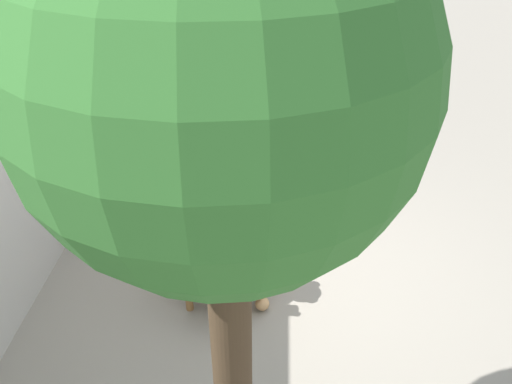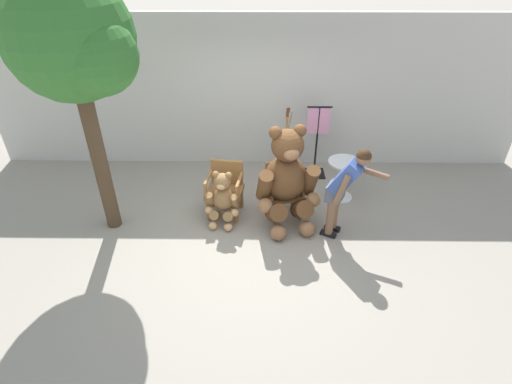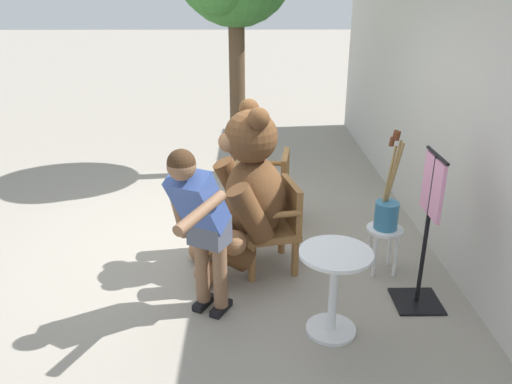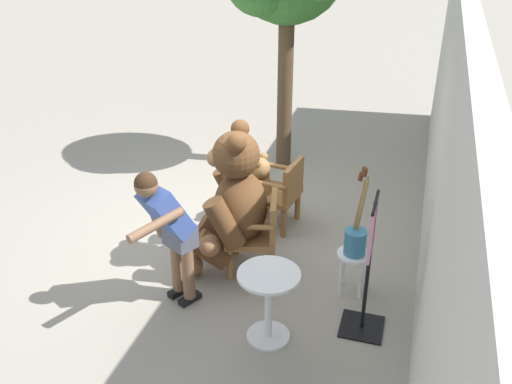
{
  "view_description": "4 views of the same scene",
  "coord_description": "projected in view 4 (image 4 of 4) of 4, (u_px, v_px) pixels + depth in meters",
  "views": [
    {
      "loc": [
        -3.94,
        0.02,
        3.52
      ],
      "look_at": [
        -0.05,
        0.22,
        0.93
      ],
      "focal_mm": 35.0,
      "sensor_mm": 36.0,
      "label": 1
    },
    {
      "loc": [
        0.09,
        -4.76,
        3.92
      ],
      "look_at": [
        0.03,
        0.23,
        0.63
      ],
      "focal_mm": 28.0,
      "sensor_mm": 36.0,
      "label": 2
    },
    {
      "loc": [
        4.77,
        0.4,
        2.55
      ],
      "look_at": [
        0.24,
        0.46,
        0.69
      ],
      "focal_mm": 35.0,
      "sensor_mm": 36.0,
      "label": 3
    },
    {
      "loc": [
        5.38,
        2.1,
        3.65
      ],
      "look_at": [
        0.13,
        0.52,
        0.74
      ],
      "focal_mm": 40.0,
      "sensor_mm": 36.0,
      "label": 4
    }
  ],
  "objects": [
    {
      "name": "white_stool",
      "position": [
        353.0,
        262.0,
        5.71
      ],
      "size": [
        0.34,
        0.34,
        0.46
      ],
      "color": "white",
      "rests_on": "ground"
    },
    {
      "name": "wooden_chair_right",
      "position": [
        258.0,
        231.0,
        6.03
      ],
      "size": [
        0.66,
        0.63,
        0.86
      ],
      "color": "olive",
      "rests_on": "ground"
    },
    {
      "name": "back_wall",
      "position": [
        445.0,
        152.0,
        5.53
      ],
      "size": [
        10.0,
        0.16,
        2.8
      ],
      "primitive_type": "cube",
      "color": "beige",
      "rests_on": "ground"
    },
    {
      "name": "round_side_table",
      "position": [
        269.0,
        298.0,
        5.05
      ],
      "size": [
        0.56,
        0.56,
        0.72
      ],
      "color": "silver",
      "rests_on": "ground"
    },
    {
      "name": "wooden_chair_left",
      "position": [
        280.0,
        191.0,
        6.82
      ],
      "size": [
        0.63,
        0.59,
        0.86
      ],
      "color": "olive",
      "rests_on": "ground"
    },
    {
      "name": "ground_plane",
      "position": [
        218.0,
        236.0,
        6.8
      ],
      "size": [
        60.0,
        60.0,
        0.0
      ],
      "primitive_type": "plane",
      "color": "gray"
    },
    {
      "name": "brush_bucket",
      "position": [
        356.0,
        237.0,
        5.58
      ],
      "size": [
        0.22,
        0.22,
        0.94
      ],
      "color": "teal",
      "rests_on": "white_stool"
    },
    {
      "name": "teddy_bear_large",
      "position": [
        232.0,
        201.0,
        5.91
      ],
      "size": [
        1.01,
        1.01,
        1.62
      ],
      "color": "brown",
      "rests_on": "ground"
    },
    {
      "name": "teddy_bear_small",
      "position": [
        257.0,
        189.0,
        6.92
      ],
      "size": [
        0.55,
        0.54,
        0.89
      ],
      "color": "olive",
      "rests_on": "ground"
    },
    {
      "name": "person_visitor",
      "position": [
        169.0,
        225.0,
        5.28
      ],
      "size": [
        0.87,
        0.5,
        1.52
      ],
      "color": "black",
      "rests_on": "ground"
    },
    {
      "name": "clothing_display_stand",
      "position": [
        369.0,
        265.0,
        5.04
      ],
      "size": [
        0.44,
        0.4,
        1.36
      ],
      "color": "black",
      "rests_on": "ground"
    }
  ]
}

